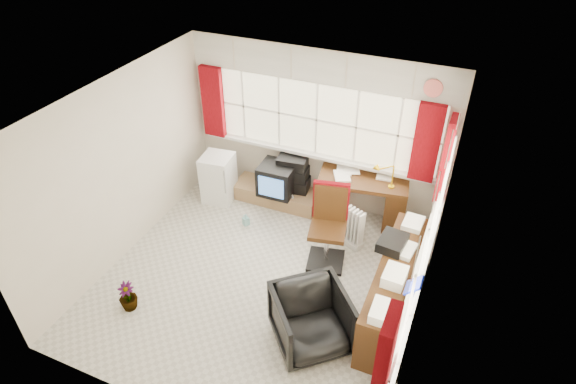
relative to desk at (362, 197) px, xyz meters
name	(u,v)px	position (x,y,z in m)	size (l,w,h in m)	color
ground	(261,281)	(-0.83, -1.80, -0.42)	(4.00, 4.00, 0.00)	beige
room_walls	(257,189)	(-0.83, -1.80, 1.08)	(4.00, 4.00, 4.00)	beige
window_back	(315,151)	(-0.83, 0.14, 0.53)	(3.70, 0.12, 3.60)	#FBF2C6
window_right	(420,271)	(1.12, -1.80, 0.53)	(0.12, 3.70, 3.60)	#FBF2C6
curtains	(357,169)	(0.10, -0.88, 1.04)	(3.83, 3.83, 1.15)	maroon
overhead_cabinets	(369,109)	(0.15, -0.82, 1.83)	(3.98, 3.98, 0.48)	silver
desk	(362,197)	(0.00, 0.00, 0.00)	(1.39, 0.85, 0.78)	#472610
desk_lamp	(393,172)	(0.42, -0.07, 0.60)	(0.16, 0.15, 0.38)	#E7BC09
task_chair	(329,221)	(-0.19, -1.00, 0.21)	(0.58, 0.61, 1.17)	black
office_chair	(311,320)	(0.12, -2.44, -0.05)	(0.79, 0.82, 0.74)	black
radiator	(350,229)	(0.02, -0.61, -0.16)	(0.45, 0.32, 0.63)	white
credenza	(397,288)	(0.90, -1.60, -0.02)	(0.50, 2.00, 0.85)	#472610
file_tray	(392,243)	(0.72, -1.31, 0.40)	(0.30, 0.39, 0.13)	black
tv_bench	(276,194)	(-1.38, -0.08, -0.29)	(1.40, 0.50, 0.25)	#A97F54
crt_tv	(277,179)	(-1.32, -0.17, 0.08)	(0.55, 0.52, 0.49)	black
hifi_stack	(292,174)	(-1.14, 0.02, 0.10)	(0.58, 0.41, 0.57)	black
mini_fridge	(218,178)	(-2.25, -0.38, -0.02)	(0.52, 0.52, 0.79)	white
spray_bottle_a	(292,203)	(-1.03, -0.23, -0.27)	(0.11, 0.12, 0.30)	silver
spray_bottle_b	(246,220)	(-1.55, -0.83, -0.32)	(0.09, 0.09, 0.19)	#7FBEBB
flower_vase	(128,296)	(-2.13, -2.85, -0.22)	(0.23, 0.23, 0.40)	black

